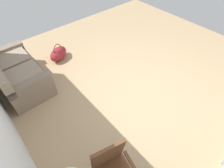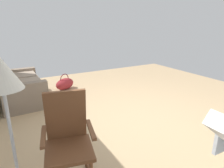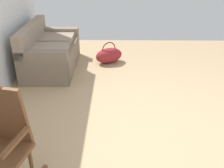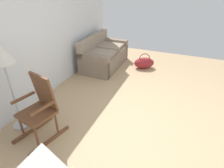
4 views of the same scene
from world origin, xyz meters
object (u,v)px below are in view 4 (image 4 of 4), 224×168
couch (104,56)px  rocking_chair (40,109)px  floor_lamp (2,60)px  duffel_bag (144,63)px

couch → rocking_chair: 2.88m
couch → floor_lamp: (-2.87, 0.27, 0.92)m
couch → floor_lamp: floor_lamp is taller
couch → duffel_bag: 1.15m
rocking_chair → floor_lamp: 0.89m
duffel_bag → couch: bearing=105.1°
couch → floor_lamp: 3.03m
couch → duffel_bag: (0.30, -1.10, -0.15)m
rocking_chair → couch: bearing=4.7°
couch → rocking_chair: size_ratio=1.53×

